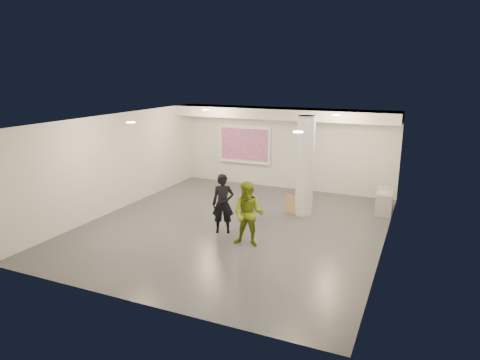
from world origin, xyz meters
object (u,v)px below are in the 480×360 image
at_px(projection_screen, 244,145).
at_px(woman, 223,204).
at_px(column, 305,166).
at_px(man, 248,214).
at_px(credenza, 384,201).

distance_m(projection_screen, woman, 5.27).
relative_size(column, projection_screen, 1.43).
relative_size(projection_screen, woman, 1.30).
distance_m(woman, man, 1.12).
relative_size(column, credenza, 2.61).
xyz_separation_m(column, projection_screen, (-3.10, 2.65, 0.03)).
bearing_deg(woman, column, 33.88).
height_order(credenza, woman, woman).
xyz_separation_m(projection_screen, woman, (1.52, -5.00, -0.72)).
height_order(column, woman, column).
distance_m(column, man, 3.04).
distance_m(column, woman, 2.91).
bearing_deg(man, projection_screen, 108.79).
bearing_deg(column, projection_screen, 139.44).
xyz_separation_m(woman, man, (0.97, -0.56, 0.01)).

